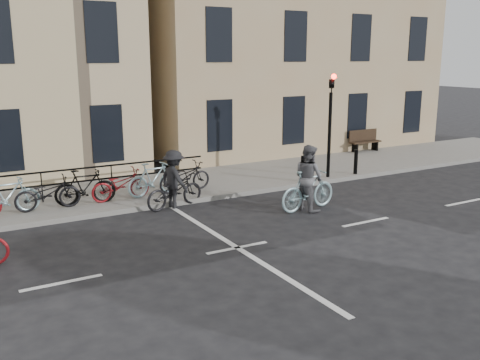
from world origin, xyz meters
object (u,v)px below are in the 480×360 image
bench (364,140)px  cyclist_grey (308,184)px  cyclist_dark (174,185)px  traffic_light (330,113)px

bench → cyclist_grey: cyclist_grey is taller
cyclist_grey → cyclist_dark: cyclist_grey is taller
bench → cyclist_dark: bearing=-160.7°
bench → cyclist_grey: 9.71m
traffic_light → cyclist_dark: size_ratio=1.91×
cyclist_grey → traffic_light: bearing=-53.6°
cyclist_dark → traffic_light: bearing=-99.3°
traffic_light → bench: 6.14m
bench → cyclist_dark: cyclist_dark is taller
traffic_light → cyclist_grey: 4.20m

